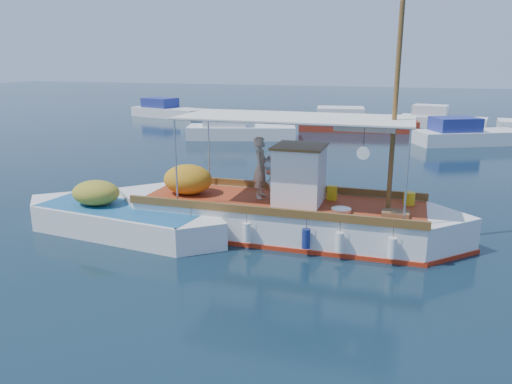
% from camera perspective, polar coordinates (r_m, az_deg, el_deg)
% --- Properties ---
extents(ground, '(160.00, 160.00, 0.00)m').
position_cam_1_polar(ground, '(14.13, 4.22, -5.51)').
color(ground, black).
rests_on(ground, ground).
extents(fishing_caique, '(10.71, 3.10, 6.53)m').
position_cam_1_polar(fishing_caique, '(14.49, 2.56, -2.56)').
color(fishing_caique, white).
rests_on(fishing_caique, ground).
extents(dinghy, '(6.93, 2.48, 1.70)m').
position_cam_1_polar(dinghy, '(15.13, -15.33, -3.20)').
color(dinghy, white).
rests_on(dinghy, ground).
extents(bg_boat_nw, '(7.17, 4.25, 1.80)m').
position_cam_1_polar(bg_boat_nw, '(32.00, -2.06, 7.03)').
color(bg_boat_nw, silver).
rests_on(bg_boat_nw, ground).
extents(bg_boat_n, '(8.46, 4.07, 1.80)m').
position_cam_1_polar(bg_boat_n, '(36.31, 11.09, 7.72)').
color(bg_boat_n, maroon).
rests_on(bg_boat_n, ground).
extents(bg_boat_ne, '(6.66, 4.81, 1.80)m').
position_cam_1_polar(bg_boat_ne, '(32.27, 22.83, 5.93)').
color(bg_boat_ne, silver).
rests_on(bg_boat_ne, ground).
extents(bg_boat_far_w, '(7.26, 4.07, 1.80)m').
position_cam_1_polar(bg_boat_far_w, '(44.51, -10.12, 9.07)').
color(bg_boat_far_w, silver).
rests_on(bg_boat_far_w, ground).
extents(bg_boat_far_n, '(6.28, 2.90, 1.80)m').
position_cam_1_polar(bg_boat_far_n, '(39.63, 20.24, 7.67)').
color(bg_boat_far_n, silver).
rests_on(bg_boat_far_n, ground).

